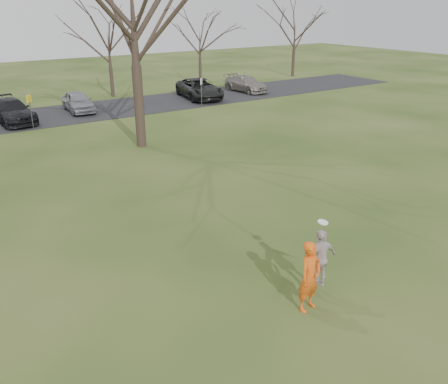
{
  "coord_description": "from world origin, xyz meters",
  "views": [
    {
      "loc": [
        -7.68,
        -7.52,
        7.15
      ],
      "look_at": [
        0.0,
        4.0,
        1.5
      ],
      "focal_mm": 37.25,
      "sensor_mm": 36.0,
      "label": 1
    }
  ],
  "objects_px": {
    "car_6": "(200,89)",
    "car_7": "(246,84)",
    "car_4": "(78,102)",
    "catching_play": "(320,259)",
    "car_3": "(11,111)",
    "player_defender": "(310,277)",
    "big_tree": "(132,6)"
  },
  "relations": [
    {
      "from": "player_defender",
      "to": "car_3",
      "type": "distance_m",
      "value": 25.09
    },
    {
      "from": "car_6",
      "to": "car_3",
      "type": "bearing_deg",
      "value": -168.27
    },
    {
      "from": "car_4",
      "to": "catching_play",
      "type": "bearing_deg",
      "value": -90.31
    },
    {
      "from": "car_6",
      "to": "car_7",
      "type": "height_order",
      "value": "car_6"
    },
    {
      "from": "car_6",
      "to": "car_7",
      "type": "xyz_separation_m",
      "value": [
        4.9,
        0.43,
        -0.11
      ]
    },
    {
      "from": "player_defender",
      "to": "car_6",
      "type": "relative_size",
      "value": 0.34
    },
    {
      "from": "car_3",
      "to": "car_6",
      "type": "relative_size",
      "value": 0.91
    },
    {
      "from": "car_4",
      "to": "car_7",
      "type": "relative_size",
      "value": 0.91
    },
    {
      "from": "car_4",
      "to": "big_tree",
      "type": "relative_size",
      "value": 0.29
    },
    {
      "from": "player_defender",
      "to": "car_7",
      "type": "distance_m",
      "value": 30.77
    },
    {
      "from": "car_3",
      "to": "catching_play",
      "type": "height_order",
      "value": "catching_play"
    },
    {
      "from": "car_7",
      "to": "car_6",
      "type": "bearing_deg",
      "value": -178.56
    },
    {
      "from": "catching_play",
      "to": "car_4",
      "type": "bearing_deg",
      "value": 86.2
    },
    {
      "from": "player_defender",
      "to": "car_3",
      "type": "bearing_deg",
      "value": 84.96
    },
    {
      "from": "car_3",
      "to": "car_6",
      "type": "distance_m",
      "value": 14.18
    },
    {
      "from": "car_3",
      "to": "player_defender",
      "type": "bearing_deg",
      "value": -91.49
    },
    {
      "from": "car_6",
      "to": "catching_play",
      "type": "relative_size",
      "value": 2.95
    },
    {
      "from": "car_7",
      "to": "catching_play",
      "type": "xyz_separation_m",
      "value": [
        -16.21,
        -25.4,
        0.37
      ]
    },
    {
      "from": "car_4",
      "to": "car_6",
      "type": "xyz_separation_m",
      "value": [
        9.62,
        -0.52,
        0.07
      ]
    },
    {
      "from": "player_defender",
      "to": "car_3",
      "type": "relative_size",
      "value": 0.37
    },
    {
      "from": "car_6",
      "to": "car_7",
      "type": "bearing_deg",
      "value": 15.5
    },
    {
      "from": "player_defender",
      "to": "catching_play",
      "type": "distance_m",
      "value": 0.75
    },
    {
      "from": "car_6",
      "to": "catching_play",
      "type": "height_order",
      "value": "catching_play"
    },
    {
      "from": "big_tree",
      "to": "catching_play",
      "type": "bearing_deg",
      "value": -96.93
    },
    {
      "from": "car_4",
      "to": "player_defender",
      "type": "bearing_deg",
      "value": -91.73
    },
    {
      "from": "car_3",
      "to": "car_7",
      "type": "distance_m",
      "value": 19.09
    },
    {
      "from": "car_3",
      "to": "car_7",
      "type": "xyz_separation_m",
      "value": [
        19.08,
        0.73,
        -0.08
      ]
    },
    {
      "from": "car_7",
      "to": "car_3",
      "type": "bearing_deg",
      "value": 178.64
    },
    {
      "from": "player_defender",
      "to": "car_4",
      "type": "height_order",
      "value": "player_defender"
    },
    {
      "from": "player_defender",
      "to": "catching_play",
      "type": "height_order",
      "value": "catching_play"
    },
    {
      "from": "car_3",
      "to": "car_6",
      "type": "bearing_deg",
      "value": -5.29
    },
    {
      "from": "car_4",
      "to": "car_7",
      "type": "bearing_deg",
      "value": 3.13
    }
  ]
}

